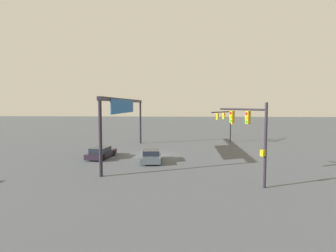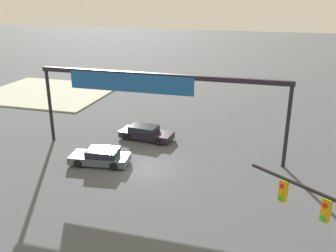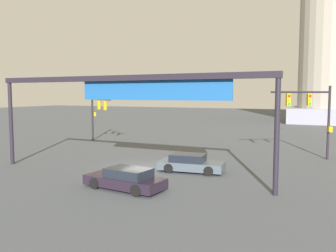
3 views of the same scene
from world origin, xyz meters
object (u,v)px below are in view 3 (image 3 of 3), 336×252
Objects in this scene: sedan_car_waiting_far at (191,163)px; sedan_car_approaching at (126,179)px; traffic_signal_opposite_side at (97,110)px; traffic_signal_near_corner at (314,110)px.

sedan_car_approaching is at bearing -112.32° from sedan_car_waiting_far.
traffic_signal_opposite_side is 20.33m from sedan_car_approaching.
sedan_car_approaching is 1.04× the size of sedan_car_waiting_far.
traffic_signal_near_corner is 1.30× the size of sedan_car_waiting_far.
traffic_signal_opposite_side is 17.81m from sedan_car_waiting_far.
traffic_signal_near_corner is 11.56m from sedan_car_waiting_far.
traffic_signal_opposite_side is 1.11× the size of sedan_car_waiting_far.
sedan_car_approaching and sedan_car_waiting_far have the same top height.
traffic_signal_near_corner is 22.06m from traffic_signal_opposite_side.
sedan_car_approaching is at bearing 25.89° from traffic_signal_near_corner.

